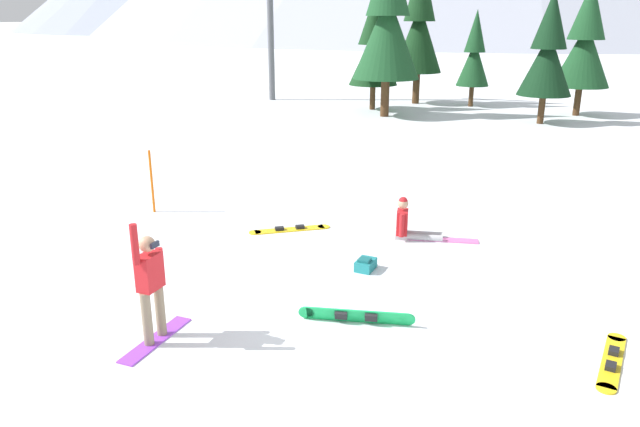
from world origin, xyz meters
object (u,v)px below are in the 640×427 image
object	(u,v)px
pine_tree_twin	(585,43)
pine_tree_leaning	(419,25)
backpack_teal	(366,264)
trail_marker_pole	(152,182)
loose_snowboard_near_left	(356,316)
loose_snowboard_near_right	(612,361)
snowboarder_foreground	(151,285)
pine_tree_short	(387,20)
snowboarder_midground	(410,224)
loose_snowboard_far_spare	(290,229)
pine_tree_broad	(474,55)
pine_tree_slender	(374,47)
pine_tree_tall	(548,52)

from	to	relation	value
pine_tree_twin	pine_tree_leaning	xyz separation A→B (m)	(-8.41, 1.57, 0.76)
backpack_teal	trail_marker_pole	distance (m)	6.31
loose_snowboard_near_left	loose_snowboard_near_right	world-z (taller)	loose_snowboard_near_left
loose_snowboard_near_right	pine_tree_twin	distance (m)	24.35
snowboarder_foreground	pine_tree_short	xyz separation A→B (m)	(-2.05, 22.26, 3.60)
pine_tree_leaning	backpack_teal	bearing A→B (deg)	-80.84
backpack_teal	pine_tree_leaning	distance (m)	24.37
loose_snowboard_near_left	backpack_teal	world-z (taller)	backpack_teal
loose_snowboard_near_right	trail_marker_pole	distance (m)	10.94
loose_snowboard_near_right	snowboarder_midground	bearing A→B (deg)	133.45
loose_snowboard_far_spare	pine_tree_broad	xyz separation A→B (m)	(1.55, 21.93, 2.74)
pine_tree_slender	loose_snowboard_near_left	bearing A→B (deg)	-75.31
backpack_teal	pine_tree_broad	size ratio (longest dim) A/B	0.11
trail_marker_pole	pine_tree_leaning	size ratio (longest dim) A/B	0.20
loose_snowboard_far_spare	pine_tree_leaning	world-z (taller)	pine_tree_leaning
snowboarder_foreground	pine_tree_leaning	distance (m)	27.64
loose_snowboard_near_left	pine_tree_leaning	size ratio (longest dim) A/B	0.24
loose_snowboard_near_left	pine_tree_tall	xyz separation A→B (m)	(2.49, 21.11, 3.06)
backpack_teal	pine_tree_broad	world-z (taller)	pine_tree_broad
pine_tree_leaning	pine_tree_tall	bearing A→B (deg)	-34.91
snowboarder_midground	snowboarder_foreground	bearing A→B (deg)	-115.40
snowboarder_midground	trail_marker_pole	world-z (taller)	trail_marker_pole
snowboarder_foreground	pine_tree_tall	size ratio (longest dim) A/B	0.34
pine_tree_tall	trail_marker_pole	bearing A→B (deg)	-117.47
snowboarder_foreground	pine_tree_broad	size ratio (longest dim) A/B	0.39
snowboarder_midground	loose_snowboard_near_left	distance (m)	4.18
pine_tree_leaning	loose_snowboard_far_spare	bearing A→B (deg)	-86.02
loose_snowboard_near_right	loose_snowboard_far_spare	distance (m)	7.44
snowboarder_midground	pine_tree_tall	xyz separation A→B (m)	(2.50, 16.94, 2.87)
loose_snowboard_near_right	pine_tree_broad	world-z (taller)	pine_tree_broad
snowboarder_midground	pine_tree_leaning	bearing A→B (deg)	101.14
snowboarder_midground	pine_tree_short	distance (m)	17.71
snowboarder_midground	loose_snowboard_near_left	xyz separation A→B (m)	(0.01, -4.18, -0.19)
snowboarder_midground	pine_tree_leaning	distance (m)	22.42
pine_tree_twin	pine_tree_slender	distance (m)	10.22
loose_snowboard_near_left	loose_snowboard_far_spare	size ratio (longest dim) A/B	1.08
loose_snowboard_far_spare	pine_tree_short	xyz separation A→B (m)	(-2.05, 16.95, 4.51)
snowboarder_midground	loose_snowboard_far_spare	world-z (taller)	snowboarder_midground
pine_tree_slender	backpack_teal	bearing A→B (deg)	-75.03
pine_tree_broad	loose_snowboard_far_spare	bearing A→B (deg)	-94.04
snowboarder_foreground	loose_snowboard_near_right	bearing A→B (deg)	14.87
snowboarder_midground	loose_snowboard_near_right	size ratio (longest dim) A/B	1.02
loose_snowboard_far_spare	pine_tree_twin	size ratio (longest dim) A/B	0.27
pine_tree_leaning	trail_marker_pole	bearing A→B (deg)	-95.76
loose_snowboard_near_right	trail_marker_pole	world-z (taller)	trail_marker_pole
pine_tree_twin	pine_tree_slender	size ratio (longest dim) A/B	1.09
loose_snowboard_near_right	backpack_teal	world-z (taller)	backpack_teal
loose_snowboard_near_right	pine_tree_tall	bearing A→B (deg)	93.53
pine_tree_tall	pine_tree_slender	bearing A→B (deg)	169.15
loose_snowboard_far_spare	pine_tree_short	world-z (taller)	pine_tree_short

